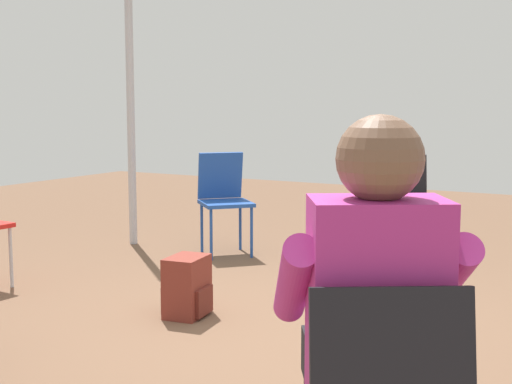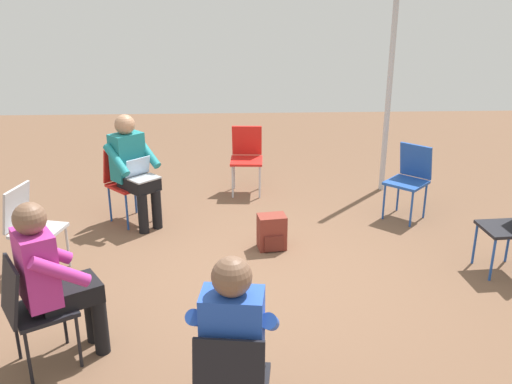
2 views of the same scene
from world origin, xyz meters
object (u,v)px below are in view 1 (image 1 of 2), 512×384
Objects in this scene: chair_south at (399,198)px; person_in_magenta at (369,319)px; backpack_near_laptop_user at (187,290)px; chair_southeast at (224,195)px.

chair_south is 4.01m from person_in_magenta.
chair_south is at bearing -104.74° from backpack_near_laptop_user.
chair_southeast is 2.36× the size of backpack_near_laptop_user.
chair_southeast is 1.83m from backpack_near_laptop_user.
person_in_magenta reaches higher than chair_south.
backpack_near_laptop_user is at bearing 68.40° from chair_southeast.
person_in_magenta is (-2.52, 3.26, 0.20)m from chair_southeast.
backpack_near_laptop_user is (0.57, 2.18, -0.34)m from chair_south.
person_in_magenta is at bearing 103.03° from chair_south.
chair_southeast is at bearing 18.62° from chair_south.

